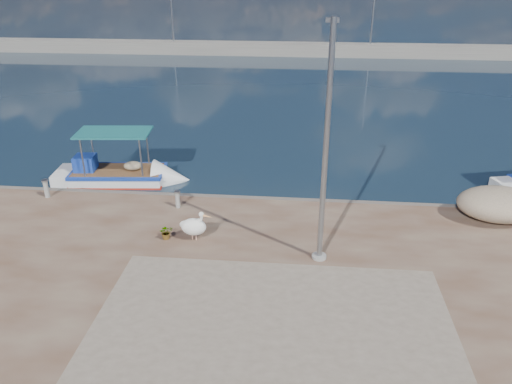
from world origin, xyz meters
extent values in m
plane|color=#162635|center=(0.00, 0.00, 0.00)|extent=(1400.00, 1400.00, 0.00)
cube|color=gray|center=(1.00, -3.00, 0.50)|extent=(9.00, 7.00, 0.01)
cube|color=gray|center=(0.00, 40.00, 0.60)|extent=(120.00, 2.20, 1.20)
cylinder|color=gray|center=(-12.00, 40.00, 4.00)|extent=(0.16, 0.16, 7.00)
cylinder|color=gray|center=(8.00, 40.00, 4.00)|extent=(0.16, 0.16, 7.00)
cube|color=white|center=(-6.31, 7.13, 0.07)|extent=(5.64, 2.30, 0.90)
cube|color=#173699|center=(-6.31, 7.13, 0.47)|extent=(4.12, 2.22, 0.13)
cube|color=maroon|center=(-6.31, 7.13, 0.02)|extent=(4.11, 2.20, 0.11)
cube|color=#173699|center=(-7.68, 7.00, 0.85)|extent=(0.93, 0.93, 0.66)
cube|color=#16565A|center=(-6.31, 7.13, 2.23)|extent=(3.17, 1.98, 0.08)
cylinder|color=tan|center=(-1.87, 1.67, 0.63)|extent=(0.03, 0.03, 0.27)
cylinder|color=tan|center=(-1.74, 1.64, 0.63)|extent=(0.03, 0.03, 0.27)
ellipsoid|color=white|center=(-1.81, 1.65, 0.98)|extent=(0.89, 0.66, 0.57)
cylinder|color=white|center=(-1.56, 1.60, 1.27)|extent=(0.21, 0.14, 0.49)
sphere|color=white|center=(-1.53, 1.59, 1.48)|extent=(0.16, 0.16, 0.16)
cone|color=#FEAE63|center=(-1.34, 1.54, 1.44)|extent=(0.40, 0.17, 0.12)
cylinder|color=gray|center=(2.21, 0.94, 4.00)|extent=(0.16, 0.16, 7.00)
cylinder|color=gray|center=(2.21, 0.94, 0.55)|extent=(0.44, 0.44, 0.10)
cube|color=gray|center=(2.21, 1.59, 7.35)|extent=(0.35, 0.18, 0.12)
cylinder|color=gray|center=(-2.89, 3.91, 0.82)|extent=(0.16, 0.16, 0.63)
cylinder|color=gray|center=(-2.89, 3.91, 1.13)|extent=(0.22, 0.22, 0.05)
cylinder|color=gray|center=(-8.09, 4.29, 0.85)|extent=(0.18, 0.18, 0.70)
cylinder|color=gray|center=(-8.09, 4.29, 1.20)|extent=(0.24, 0.24, 0.06)
imported|color=#33722D|center=(-2.72, 1.64, 0.74)|extent=(0.55, 0.52, 0.49)
ellipsoid|color=#C4AB91|center=(8.47, 4.10, 1.07)|extent=(2.88, 2.06, 1.13)
camera|label=1|loc=(1.52, -12.16, 8.74)|focal=35.00mm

